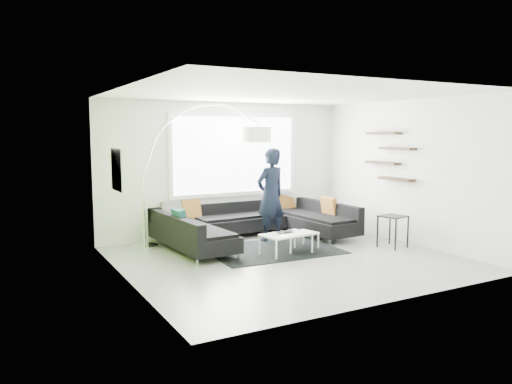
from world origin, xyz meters
The scene contains 9 objects.
ground centered at (0.00, 0.00, 0.00)m, with size 5.50×5.50×0.00m, color gray.
room_shell centered at (0.04, 0.21, 1.81)m, with size 5.54×5.04×2.82m.
sectional_sofa centered at (0.19, 1.50, 0.35)m, with size 3.82×2.50×0.79m.
rug centered at (0.09, 0.69, 0.01)m, with size 2.35×1.71×0.01m, color black.
coffee_table centered at (0.34, 0.41, 0.19)m, with size 1.14×0.67×0.37m, color silver.
arc_lamp centered at (-1.93, 2.00, 1.36)m, with size 2.55×1.15×2.72m, color silver, non-canonical shape.
side_table centered at (2.20, -0.20, 0.30)m, with size 0.44×0.44×0.61m, color black.
person centered at (0.48, 1.43, 0.93)m, with size 0.76×0.58×1.86m, color black.
laptop centered at (0.17, 0.34, 0.39)m, with size 0.38×0.26×0.03m, color black.
Camera 1 is at (-4.51, -7.09, 2.14)m, focal length 35.00 mm.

